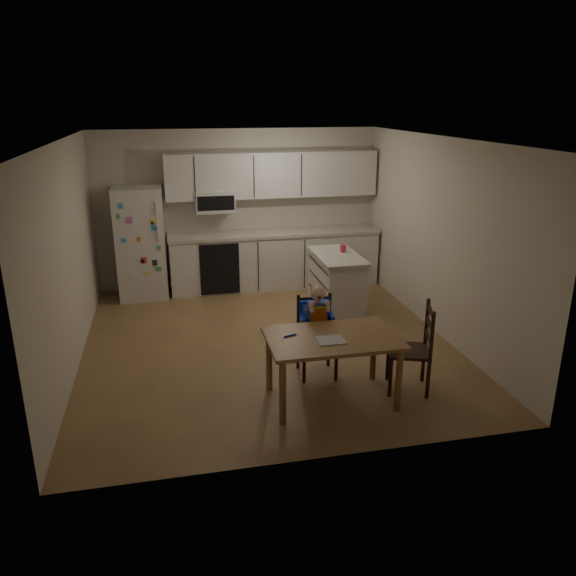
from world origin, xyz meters
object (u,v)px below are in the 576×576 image
(refrigerator, at_px, (141,243))
(chair_booster, at_px, (316,320))
(kitchen_island, at_px, (337,283))
(dining_table, at_px, (332,345))
(red_cup, at_px, (343,248))
(chair_side, at_px, (419,342))

(refrigerator, bearing_deg, chair_booster, -57.91)
(kitchen_island, relative_size, dining_table, 0.88)
(red_cup, bearing_deg, chair_side, -89.34)
(red_cup, distance_m, chair_side, 2.55)
(refrigerator, height_order, chair_side, refrigerator)
(kitchen_island, relative_size, chair_side, 1.21)
(refrigerator, relative_size, kitchen_island, 1.48)
(red_cup, distance_m, chair_booster, 2.15)
(refrigerator, bearing_deg, chair_side, -52.02)
(kitchen_island, xyz_separation_m, chair_booster, (-0.79, -1.81, 0.20))
(kitchen_island, distance_m, chair_side, 2.41)
(chair_side, bearing_deg, dining_table, -70.73)
(chair_side, bearing_deg, refrigerator, -124.01)
(chair_side, bearing_deg, red_cup, -161.33)
(chair_booster, bearing_deg, chair_side, -29.51)
(kitchen_island, bearing_deg, dining_table, -108.10)
(refrigerator, distance_m, kitchen_island, 3.04)
(dining_table, relative_size, chair_side, 1.37)
(dining_table, xyz_separation_m, chair_booster, (0.00, 0.61, 0.03))
(chair_side, bearing_deg, chair_booster, -104.29)
(chair_booster, bearing_deg, dining_table, -87.41)
(dining_table, distance_m, chair_side, 0.94)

